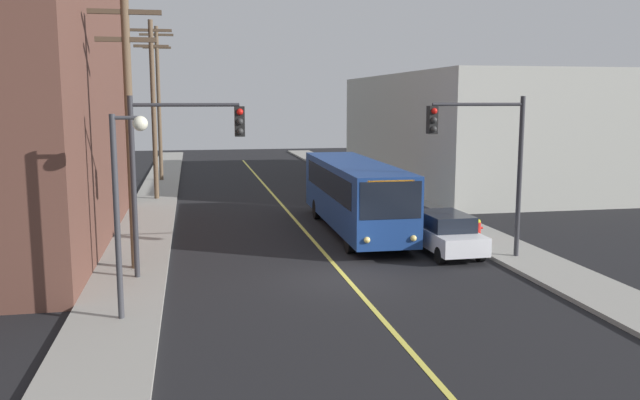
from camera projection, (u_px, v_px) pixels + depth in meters
ground_plane at (347, 279)px, 22.32m from camera, size 120.00×120.00×0.00m
sidewalk_left at (146, 228)px, 30.63m from camera, size 2.50×90.00×0.15m
sidewalk_right at (440, 218)px, 33.39m from camera, size 2.50×90.00×0.15m
lane_stripe_center at (285, 208)px, 36.87m from camera, size 0.16×60.00×0.01m
building_right_warehouse at (467, 130)px, 47.26m from camera, size 12.00×24.67×7.76m
city_bus at (354, 192)px, 30.06m from camera, size 2.76×12.19×3.20m
parked_car_white at (445, 233)px, 25.82m from camera, size 1.89×4.44×1.62m
parked_car_black at (399, 207)px, 32.08m from camera, size 1.94×4.45×1.62m
utility_pole_near at (129, 120)px, 22.40m from camera, size 2.40×0.28×9.36m
utility_pole_mid at (153, 102)px, 38.66m from camera, size 2.40×0.28×10.45m
utility_pole_far at (159, 97)px, 47.79m from camera, size 2.40×0.28×11.09m
traffic_signal_left_corner at (180, 152)px, 21.64m from camera, size 3.75×0.48×6.00m
traffic_signal_right_corner at (482, 147)px, 24.04m from camera, size 3.75×0.48×6.00m
street_lamp_left at (124, 187)px, 17.33m from camera, size 0.98×0.40×5.50m
fire_hydrant at (478, 228)px, 28.02m from camera, size 0.44×0.26×0.84m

